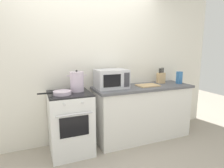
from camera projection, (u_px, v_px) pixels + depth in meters
ground_plane at (107, 168)px, 2.48m from camera, size 10.00×10.00×0.00m
back_wall at (103, 66)px, 3.25m from camera, size 4.40×0.10×2.50m
lower_cabinet_right at (142, 113)px, 3.30m from camera, size 1.64×0.56×0.88m
countertop_right at (143, 87)px, 3.22m from camera, size 1.70×0.60×0.04m
stove at (71, 123)px, 2.81m from camera, size 0.60×0.64×0.92m
stock_pot at (77, 82)px, 2.80m from camera, size 0.29×0.21×0.32m
frying_pan at (62, 93)px, 2.62m from camera, size 0.45×0.25×0.05m
microwave at (111, 79)px, 3.03m from camera, size 0.50×0.37×0.30m
cutting_board at (148, 85)px, 3.23m from camera, size 0.36×0.26×0.02m
knife_block at (161, 78)px, 3.48m from camera, size 0.13×0.10×0.28m
pasta_box at (179, 78)px, 3.42m from camera, size 0.08×0.08×0.22m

